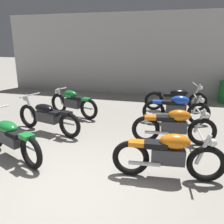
% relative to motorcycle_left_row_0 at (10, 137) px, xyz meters
% --- Properties ---
extents(ground_plane, '(60.00, 60.00, 0.00)m').
position_rel_motorcycle_left_row_0_xyz_m(ground_plane, '(1.64, -0.73, -0.45)').
color(ground_plane, gray).
extents(back_wall, '(13.15, 0.24, 3.60)m').
position_rel_motorcycle_left_row_0_xyz_m(back_wall, '(1.64, 6.99, 1.35)').
color(back_wall, '#BCBAB7').
rests_on(back_wall, ground).
extents(motorcycle_left_row_0, '(2.02, 1.07, 0.97)m').
position_rel_motorcycle_left_row_0_xyz_m(motorcycle_left_row_0, '(0.00, 0.00, 0.00)').
color(motorcycle_left_row_0, black).
rests_on(motorcycle_left_row_0, ground).
extents(motorcycle_left_row_1, '(2.13, 0.82, 0.97)m').
position_rel_motorcycle_left_row_0_xyz_m(motorcycle_left_row_1, '(-0.01, 1.49, 0.00)').
color(motorcycle_left_row_1, black).
rests_on(motorcycle_left_row_1, ground).
extents(motorcycle_left_row_2, '(1.91, 0.74, 0.88)m').
position_rel_motorcycle_left_row_0_xyz_m(motorcycle_left_row_2, '(0.03, 3.02, 0.01)').
color(motorcycle_left_row_2, black).
rests_on(motorcycle_left_row_2, ground).
extents(motorcycle_right_row_0, '(1.97, 0.53, 0.88)m').
position_rel_motorcycle_left_row_0_xyz_m(motorcycle_right_row_0, '(3.21, 0.03, 0.01)').
color(motorcycle_right_row_0, black).
rests_on(motorcycle_right_row_0, ground).
extents(motorcycle_right_row_1, '(1.96, 0.58, 0.88)m').
position_rel_motorcycle_left_row_0_xyz_m(motorcycle_right_row_1, '(3.27, 1.60, 0.01)').
color(motorcycle_right_row_1, black).
rests_on(motorcycle_right_row_1, ground).
extents(motorcycle_right_row_2, '(1.97, 0.50, 0.88)m').
position_rel_motorcycle_left_row_0_xyz_m(motorcycle_right_row_2, '(3.28, 3.17, 0.01)').
color(motorcycle_right_row_2, black).
rests_on(motorcycle_right_row_2, ground).
extents(motorcycle_right_row_3, '(2.16, 0.73, 0.97)m').
position_rel_motorcycle_left_row_0_xyz_m(motorcycle_right_row_3, '(3.24, 4.57, 0.00)').
color(motorcycle_right_row_3, black).
rests_on(motorcycle_right_row_3, ground).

